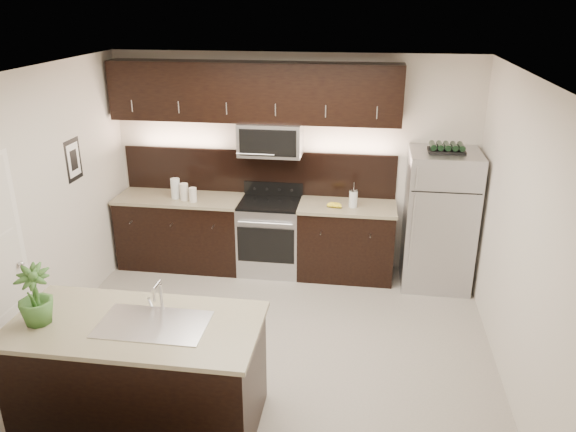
% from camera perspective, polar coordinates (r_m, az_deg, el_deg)
% --- Properties ---
extents(ground, '(4.50, 4.50, 0.00)m').
position_cam_1_polar(ground, '(5.85, -2.23, -13.00)').
color(ground, gray).
rests_on(ground, ground).
extents(room_walls, '(4.52, 4.02, 2.71)m').
position_cam_1_polar(room_walls, '(5.07, -3.81, 2.88)').
color(room_walls, beige).
rests_on(room_walls, ground).
extents(counter_run, '(3.51, 0.65, 0.94)m').
position_cam_1_polar(counter_run, '(7.16, -3.44, -1.95)').
color(counter_run, black).
rests_on(counter_run, ground).
extents(upper_fixtures, '(3.49, 0.40, 1.66)m').
position_cam_1_polar(upper_fixtures, '(6.81, -3.28, 11.54)').
color(upper_fixtures, black).
rests_on(upper_fixtures, counter_run).
extents(island, '(1.96, 0.96, 0.94)m').
position_cam_1_polar(island, '(4.85, -14.76, -15.16)').
color(island, black).
rests_on(island, ground).
extents(sink_faucet, '(0.84, 0.50, 0.28)m').
position_cam_1_polar(sink_faucet, '(4.53, -13.51, -10.43)').
color(sink_faucet, silver).
rests_on(sink_faucet, island).
extents(refrigerator, '(0.80, 0.72, 1.66)m').
position_cam_1_polar(refrigerator, '(6.89, 15.10, -0.39)').
color(refrigerator, '#B2B2B7').
rests_on(refrigerator, ground).
extents(wine_rack, '(0.41, 0.25, 0.10)m').
position_cam_1_polar(wine_rack, '(6.62, 15.82, 6.67)').
color(wine_rack, black).
rests_on(wine_rack, refrigerator).
extents(plant, '(0.33, 0.33, 0.48)m').
position_cam_1_polar(plant, '(4.73, -24.34, -7.36)').
color(plant, '#376528').
rests_on(plant, island).
extents(canisters, '(0.36, 0.21, 0.25)m').
position_cam_1_polar(canisters, '(7.10, -10.72, 2.53)').
color(canisters, silver).
rests_on(canisters, counter_run).
extents(french_press, '(0.10, 0.10, 0.30)m').
position_cam_1_polar(french_press, '(6.77, 6.65, 1.83)').
color(french_press, silver).
rests_on(french_press, counter_run).
extents(bananas, '(0.21, 0.17, 0.06)m').
position_cam_1_polar(bananas, '(6.78, 4.36, 1.19)').
color(bananas, yellow).
rests_on(bananas, counter_run).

